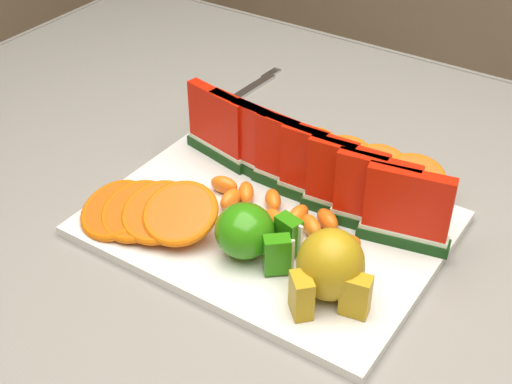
# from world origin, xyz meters

# --- Properties ---
(table) EXTENTS (1.40, 0.90, 0.75)m
(table) POSITION_xyz_m (0.00, 0.00, 0.65)
(table) COLOR #4B2C19
(table) RESTS_ON ground
(tablecloth) EXTENTS (1.53, 1.03, 0.20)m
(tablecloth) POSITION_xyz_m (0.00, 0.00, 0.72)
(tablecloth) COLOR gray
(tablecloth) RESTS_ON table
(platter) EXTENTS (0.40, 0.30, 0.01)m
(platter) POSITION_xyz_m (-0.08, -0.02, 0.76)
(platter) COLOR silver
(platter) RESTS_ON tablecloth
(apple_cluster) EXTENTS (0.10, 0.08, 0.06)m
(apple_cluster) POSITION_xyz_m (-0.06, -0.08, 0.80)
(apple_cluster) COLOR #287708
(apple_cluster) RESTS_ON platter
(pear_cluster) EXTENTS (0.10, 0.10, 0.08)m
(pear_cluster) POSITION_xyz_m (0.04, -0.09, 0.81)
(pear_cluster) COLOR #AE951E
(pear_cluster) RESTS_ON platter
(fork) EXTENTS (0.02, 0.20, 0.00)m
(fork) POSITION_xyz_m (-0.29, 0.24, 0.76)
(fork) COLOR silver
(fork) RESTS_ON tablecloth
(watermelon_row) EXTENTS (0.39, 0.07, 0.10)m
(watermelon_row) POSITION_xyz_m (-0.07, 0.04, 0.82)
(watermelon_row) COLOR #0E3A0C
(watermelon_row) RESTS_ON platter
(orange_fan_front) EXTENTS (0.18, 0.13, 0.05)m
(orange_fan_front) POSITION_xyz_m (-0.19, -0.11, 0.79)
(orange_fan_front) COLOR orange
(orange_fan_front) RESTS_ON platter
(orange_fan_back) EXTENTS (0.34, 0.11, 0.05)m
(orange_fan_back) POSITION_xyz_m (-0.08, 0.11, 0.79)
(orange_fan_back) COLOR orange
(orange_fan_back) RESTS_ON platter
(tangerine_segments) EXTENTS (0.22, 0.07, 0.02)m
(tangerine_segments) POSITION_xyz_m (-0.07, -0.01, 0.78)
(tangerine_segments) COLOR #D24507
(tangerine_segments) RESTS_ON platter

